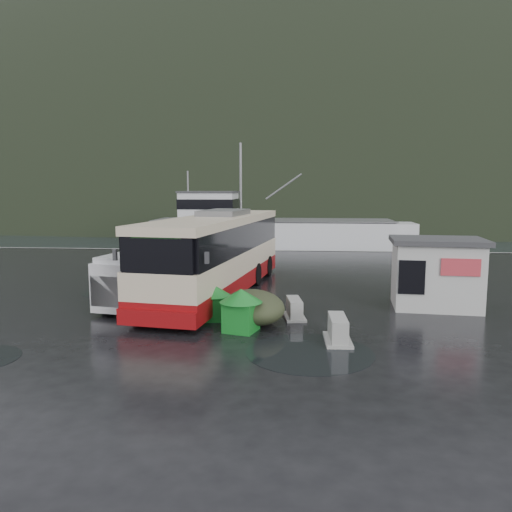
# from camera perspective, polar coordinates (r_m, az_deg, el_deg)

# --- Properties ---
(ground) EXTENTS (160.00, 160.00, 0.00)m
(ground) POSITION_cam_1_polar(r_m,az_deg,el_deg) (19.38, -4.40, -6.63)
(ground) COLOR black
(ground) RESTS_ON ground
(harbor_water) EXTENTS (300.00, 180.00, 0.02)m
(harbor_water) POSITION_cam_1_polar(r_m,az_deg,el_deg) (128.65, 3.53, 5.56)
(harbor_water) COLOR black
(harbor_water) RESTS_ON ground
(quay_edge) EXTENTS (160.00, 0.60, 1.50)m
(quay_edge) POSITION_cam_1_polar(r_m,az_deg,el_deg) (38.95, 0.33, 0.64)
(quay_edge) COLOR #999993
(quay_edge) RESTS_ON ground
(headland) EXTENTS (780.00, 540.00, 570.00)m
(headland) POSITION_cam_1_polar(r_m,az_deg,el_deg) (268.66, 6.41, 6.64)
(headland) COLOR black
(headland) RESTS_ON ground
(coach_bus) EXTENTS (5.25, 13.83, 3.82)m
(coach_bus) POSITION_cam_1_polar(r_m,az_deg,el_deg) (23.23, -4.39, -4.22)
(coach_bus) COLOR beige
(coach_bus) RESTS_ON ground
(white_van) EXTENTS (2.78, 5.64, 2.25)m
(white_van) POSITION_cam_1_polar(r_m,az_deg,el_deg) (21.61, -12.55, -5.29)
(white_van) COLOR silver
(white_van) RESTS_ON ground
(waste_bin_left) EXTENTS (1.05, 1.05, 1.32)m
(waste_bin_left) POSITION_cam_1_polar(r_m,az_deg,el_deg) (18.58, -4.86, -7.26)
(waste_bin_left) COLOR #157B24
(waste_bin_left) RESTS_ON ground
(waste_bin_right) EXTENTS (1.30, 1.30, 1.46)m
(waste_bin_right) POSITION_cam_1_polar(r_m,az_deg,el_deg) (17.10, -1.71, -8.57)
(waste_bin_right) COLOR #157B24
(waste_bin_right) RESTS_ON ground
(dome_tent) EXTENTS (3.08, 3.55, 1.17)m
(dome_tent) POSITION_cam_1_polar(r_m,az_deg,el_deg) (18.13, -0.26, -7.62)
(dome_tent) COLOR #333A23
(dome_tent) RESTS_ON ground
(ticket_kiosk) EXTENTS (3.86, 3.07, 2.82)m
(ticket_kiosk) POSITION_cam_1_polar(r_m,az_deg,el_deg) (21.65, 19.73, -5.54)
(ticket_kiosk) COLOR beige
(ticket_kiosk) RESTS_ON ground
(jersey_barrier_a) EXTENTS (0.93, 1.55, 0.73)m
(jersey_barrier_a) POSITION_cam_1_polar(r_m,az_deg,el_deg) (18.82, 4.40, -7.07)
(jersey_barrier_a) COLOR #999993
(jersey_barrier_a) RESTS_ON ground
(jersey_barrier_b) EXTENTS (0.86, 1.65, 0.81)m
(jersey_barrier_b) POSITION_cam_1_polar(r_m,az_deg,el_deg) (16.17, 9.30, -9.64)
(jersey_barrier_b) COLOR #999993
(jersey_barrier_b) RESTS_ON ground
(fishing_trawler) EXTENTS (25.93, 5.81, 10.36)m
(fishing_trawler) POSITION_cam_1_polar(r_m,az_deg,el_deg) (46.67, 1.91, 1.81)
(fishing_trawler) COLOR silver
(fishing_trawler) RESTS_ON ground
(puddles) EXTENTS (17.13, 11.32, 0.01)m
(puddles) POSITION_cam_1_polar(r_m,az_deg,el_deg) (16.96, -1.76, -8.70)
(puddles) COLOR black
(puddles) RESTS_ON ground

